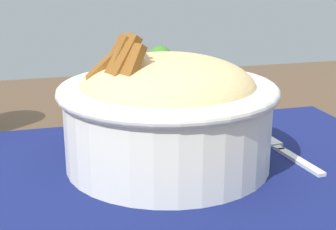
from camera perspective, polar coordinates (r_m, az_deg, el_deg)
The scene contains 4 objects.
table at distance 0.53m, azimuth 3.33°, elevation -12.37°, with size 1.14×0.88×0.75m.
placemat at distance 0.49m, azimuth 2.31°, elevation -6.01°, with size 0.46×0.31×0.00m, color #11194C.
bowl at distance 0.47m, azimuth -0.04°, elevation 0.72°, with size 0.21×0.21×0.13m.
fork at distance 0.53m, azimuth 12.85°, elevation -3.85°, with size 0.02×0.13×0.00m.
Camera 1 is at (-0.16, -0.43, 0.94)m, focal length 52.23 mm.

